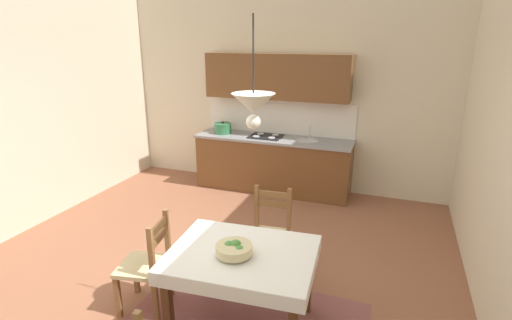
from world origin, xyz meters
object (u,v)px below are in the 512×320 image
kitchen_cabinetry (274,139)px  dining_chair_kitchen_side (269,234)px  fruit_bowl (234,249)px  dining_chair_tv_side (147,265)px  dining_table (242,267)px  pendant_lamp (253,104)px

kitchen_cabinetry → dining_chair_kitchen_side: 2.44m
dining_chair_kitchen_side → fruit_bowl: (0.02, -0.97, 0.37)m
dining_chair_tv_side → dining_table: bearing=2.4°
dining_table → dining_chair_kitchen_side: bearing=93.7°
kitchen_cabinetry → fruit_bowl: (0.72, -3.27, -0.04)m
kitchen_cabinetry → pendant_lamp: pendant_lamp is taller
dining_table → fruit_bowl: 0.21m
kitchen_cabinetry → fruit_bowl: kitchen_cabinetry is taller
dining_chair_kitchen_side → dining_chair_tv_side: 1.28m
fruit_bowl → pendant_lamp: bearing=33.2°
dining_chair_kitchen_side → fruit_bowl: size_ratio=3.10×
dining_chair_kitchen_side → pendant_lamp: 1.78m
kitchen_cabinetry → dining_chair_tv_side: bearing=-93.0°
dining_table → pendant_lamp: bearing=12.0°
kitchen_cabinetry → pendant_lamp: bearing=-75.0°
kitchen_cabinetry → dining_chair_kitchen_side: kitchen_cabinetry is taller
dining_chair_tv_side → pendant_lamp: (1.02, 0.06, 1.54)m
kitchen_cabinetry → dining_chair_kitchen_side: bearing=-73.1°
kitchen_cabinetry → dining_chair_tv_side: (-0.17, -3.24, -0.41)m
dining_chair_tv_side → fruit_bowl: dining_chair_tv_side is taller
kitchen_cabinetry → pendant_lamp: (0.85, -3.18, 1.12)m
kitchen_cabinetry → dining_table: kitchen_cabinetry is taller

